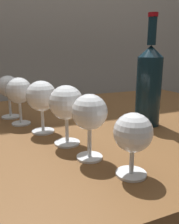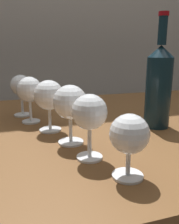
{
  "view_description": "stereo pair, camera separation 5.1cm",
  "coord_description": "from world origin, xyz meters",
  "px_view_note": "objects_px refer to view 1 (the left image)",
  "views": [
    {
      "loc": [
        -0.3,
        -0.71,
        0.94
      ],
      "look_at": [
        -0.1,
        -0.25,
        0.81
      ],
      "focal_mm": 38.42,
      "sensor_mm": 36.0,
      "label": 1
    },
    {
      "loc": [
        -0.25,
        -0.73,
        0.94
      ],
      "look_at": [
        -0.1,
        -0.25,
        0.81
      ],
      "focal_mm": 38.42,
      "sensor_mm": 36.0,
      "label": 2
    }
  ],
  "objects_px": {
    "wine_glass_rose": "(19,92)",
    "wine_glass_cabernet": "(41,97)",
    "wine_glass_amber": "(8,88)",
    "wine_glass_port": "(89,114)",
    "wine_glass_white": "(66,104)",
    "wine_glass_pinot": "(133,134)",
    "wine_bottle": "(149,84)"
  },
  "relations": [
    {
      "from": "wine_glass_amber",
      "to": "wine_glass_white",
      "type": "bearing_deg",
      "value": -71.48
    },
    {
      "from": "wine_glass_port",
      "to": "wine_glass_amber",
      "type": "height_order",
      "value": "wine_glass_amber"
    },
    {
      "from": "wine_glass_port",
      "to": "wine_glass_rose",
      "type": "xyz_separation_m",
      "value": [
        -0.1,
        0.32,
        0.01
      ]
    },
    {
      "from": "wine_glass_port",
      "to": "wine_bottle",
      "type": "relative_size",
      "value": 0.43
    },
    {
      "from": "wine_glass_cabernet",
      "to": "wine_glass_port",
      "type": "bearing_deg",
      "value": -75.81
    },
    {
      "from": "wine_glass_port",
      "to": "wine_glass_pinot",
      "type": "bearing_deg",
      "value": -65.98
    },
    {
      "from": "wine_glass_rose",
      "to": "wine_glass_cabernet",
      "type": "bearing_deg",
      "value": -65.56
    },
    {
      "from": "wine_glass_port",
      "to": "wine_glass_white",
      "type": "height_order",
      "value": "wine_glass_white"
    },
    {
      "from": "wine_glass_port",
      "to": "wine_glass_white",
      "type": "bearing_deg",
      "value": 100.37
    },
    {
      "from": "wine_glass_cabernet",
      "to": "wine_bottle",
      "type": "height_order",
      "value": "wine_bottle"
    },
    {
      "from": "wine_glass_pinot",
      "to": "wine_glass_amber",
      "type": "xyz_separation_m",
      "value": [
        -0.17,
        0.52,
        0.02
      ]
    },
    {
      "from": "wine_glass_white",
      "to": "wine_glass_rose",
      "type": "relative_size",
      "value": 1.0
    },
    {
      "from": "wine_glass_cabernet",
      "to": "wine_glass_amber",
      "type": "height_order",
      "value": "wine_glass_cabernet"
    },
    {
      "from": "wine_glass_amber",
      "to": "wine_glass_rose",
      "type": "bearing_deg",
      "value": -77.05
    },
    {
      "from": "wine_glass_rose",
      "to": "wine_glass_white",
      "type": "bearing_deg",
      "value": -69.12
    },
    {
      "from": "wine_glass_rose",
      "to": "wine_bottle",
      "type": "distance_m",
      "value": 0.41
    },
    {
      "from": "wine_glass_pinot",
      "to": "wine_bottle",
      "type": "bearing_deg",
      "value": 48.61
    },
    {
      "from": "wine_glass_white",
      "to": "wine_glass_cabernet",
      "type": "xyz_separation_m",
      "value": [
        -0.04,
        0.12,
        -0.0
      ]
    },
    {
      "from": "wine_glass_cabernet",
      "to": "wine_glass_amber",
      "type": "relative_size",
      "value": 1.01
    },
    {
      "from": "wine_glass_pinot",
      "to": "wine_glass_rose",
      "type": "distance_m",
      "value": 0.45
    },
    {
      "from": "wine_glass_rose",
      "to": "wine_glass_amber",
      "type": "height_order",
      "value": "wine_glass_rose"
    },
    {
      "from": "wine_glass_cabernet",
      "to": "wine_glass_amber",
      "type": "bearing_deg",
      "value": 109.12
    },
    {
      "from": "wine_glass_amber",
      "to": "wine_glass_cabernet",
      "type": "bearing_deg",
      "value": -70.88
    },
    {
      "from": "wine_glass_pinot",
      "to": "wine_glass_amber",
      "type": "bearing_deg",
      "value": 108.09
    },
    {
      "from": "wine_glass_rose",
      "to": "wine_bottle",
      "type": "bearing_deg",
      "value": -23.97
    },
    {
      "from": "wine_glass_cabernet",
      "to": "wine_glass_white",
      "type": "bearing_deg",
      "value": -72.55
    },
    {
      "from": "wine_glass_white",
      "to": "wine_glass_cabernet",
      "type": "distance_m",
      "value": 0.12
    },
    {
      "from": "wine_glass_cabernet",
      "to": "wine_glass_rose",
      "type": "bearing_deg",
      "value": 114.44
    },
    {
      "from": "wine_glass_pinot",
      "to": "wine_glass_white",
      "type": "xyz_separation_m",
      "value": [
        -0.06,
        0.2,
        0.02
      ]
    },
    {
      "from": "wine_glass_pinot",
      "to": "wine_glass_cabernet",
      "type": "height_order",
      "value": "wine_glass_cabernet"
    },
    {
      "from": "wine_glass_port",
      "to": "wine_glass_rose",
      "type": "bearing_deg",
      "value": 107.69
    },
    {
      "from": "wine_glass_port",
      "to": "wine_glass_amber",
      "type": "bearing_deg",
      "value": 106.61
    }
  ]
}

